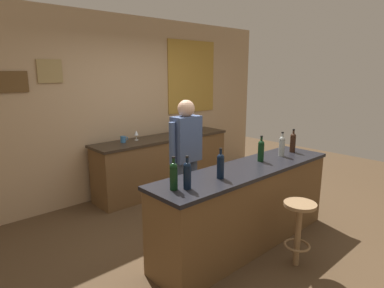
# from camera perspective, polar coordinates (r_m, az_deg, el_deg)

# --- Properties ---
(ground_plane) EXTENTS (10.00, 10.00, 0.00)m
(ground_plane) POSITION_cam_1_polar(r_m,az_deg,el_deg) (4.22, 4.82, -14.97)
(ground_plane) COLOR #4C3823
(back_wall) EXTENTS (6.00, 0.09, 2.80)m
(back_wall) POSITION_cam_1_polar(r_m,az_deg,el_deg) (5.36, -10.87, 6.69)
(back_wall) COLOR tan
(back_wall) RESTS_ON ground_plane
(bar_counter) EXTENTS (2.46, 0.60, 0.92)m
(bar_counter) POSITION_cam_1_polar(r_m,az_deg,el_deg) (3.79, 9.46, -10.72)
(bar_counter) COLOR brown
(bar_counter) RESTS_ON ground_plane
(side_counter) EXTENTS (2.43, 0.56, 0.90)m
(side_counter) POSITION_cam_1_polar(r_m,az_deg,el_deg) (5.45, -4.97, -3.38)
(side_counter) COLOR brown
(side_counter) RESTS_ON ground_plane
(bartender) EXTENTS (0.52, 0.21, 1.62)m
(bartender) POSITION_cam_1_polar(r_m,az_deg,el_deg) (4.04, -1.01, -1.91)
(bartender) COLOR #384766
(bartender) RESTS_ON ground_plane
(bar_stool) EXTENTS (0.32, 0.32, 0.68)m
(bar_stool) POSITION_cam_1_polar(r_m,az_deg,el_deg) (3.52, 18.25, -13.12)
(bar_stool) COLOR olive
(bar_stool) RESTS_ON ground_plane
(wine_bottle_a) EXTENTS (0.07, 0.07, 0.31)m
(wine_bottle_a) POSITION_cam_1_polar(r_m,az_deg,el_deg) (2.89, -3.25, -5.47)
(wine_bottle_a) COLOR black
(wine_bottle_a) RESTS_ON bar_counter
(wine_bottle_b) EXTENTS (0.07, 0.07, 0.31)m
(wine_bottle_b) POSITION_cam_1_polar(r_m,az_deg,el_deg) (2.90, -0.85, -5.34)
(wine_bottle_b) COLOR black
(wine_bottle_b) RESTS_ON bar_counter
(wine_bottle_c) EXTENTS (0.07, 0.07, 0.31)m
(wine_bottle_c) POSITION_cam_1_polar(r_m,az_deg,el_deg) (3.20, 5.03, -3.69)
(wine_bottle_c) COLOR black
(wine_bottle_c) RESTS_ON bar_counter
(wine_bottle_d) EXTENTS (0.07, 0.07, 0.31)m
(wine_bottle_d) POSITION_cam_1_polar(r_m,az_deg,el_deg) (3.87, 12.04, -1.02)
(wine_bottle_d) COLOR black
(wine_bottle_d) RESTS_ON bar_counter
(wine_bottle_e) EXTENTS (0.07, 0.07, 0.31)m
(wine_bottle_e) POSITION_cam_1_polar(r_m,az_deg,el_deg) (4.17, 15.53, -0.22)
(wine_bottle_e) COLOR #999E99
(wine_bottle_e) RESTS_ON bar_counter
(wine_bottle_f) EXTENTS (0.07, 0.07, 0.31)m
(wine_bottle_f) POSITION_cam_1_polar(r_m,az_deg,el_deg) (4.42, 17.32, 0.37)
(wine_bottle_f) COLOR black
(wine_bottle_f) RESTS_ON bar_counter
(wine_glass_a) EXTENTS (0.07, 0.07, 0.16)m
(wine_glass_a) POSITION_cam_1_polar(r_m,az_deg,el_deg) (5.13, -9.78, 1.89)
(wine_glass_a) COLOR silver
(wine_glass_a) RESTS_ON side_counter
(wine_glass_b) EXTENTS (0.07, 0.07, 0.16)m
(wine_glass_b) POSITION_cam_1_polar(r_m,az_deg,el_deg) (5.65, -1.94, 3.06)
(wine_glass_b) COLOR silver
(wine_glass_b) RESTS_ON side_counter
(wine_glass_c) EXTENTS (0.07, 0.07, 0.16)m
(wine_glass_c) POSITION_cam_1_polar(r_m,az_deg,el_deg) (5.71, 0.51, 3.17)
(wine_glass_c) COLOR silver
(wine_glass_c) RESTS_ON side_counter
(coffee_mug) EXTENTS (0.12, 0.08, 0.09)m
(coffee_mug) POSITION_cam_1_polar(r_m,az_deg,el_deg) (5.01, -12.01, 0.82)
(coffee_mug) COLOR #336699
(coffee_mug) RESTS_ON side_counter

